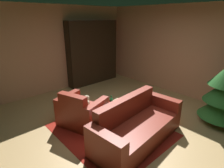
{
  "coord_description": "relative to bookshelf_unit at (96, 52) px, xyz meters",
  "views": [
    {
      "loc": [
        2.35,
        -2.52,
        2.31
      ],
      "look_at": [
        -0.46,
        0.02,
        0.91
      ],
      "focal_mm": 29.38,
      "sensor_mm": 36.0,
      "label": 1
    }
  ],
  "objects": [
    {
      "name": "wall_left",
      "position": [
        -0.24,
        -1.45,
        0.23
      ],
      "size": [
        0.06,
        5.46,
        2.66
      ],
      "primitive_type": "cube",
      "color": "tan",
      "rests_on": "ground"
    },
    {
      "name": "couch_red",
      "position": [
        3.29,
        -1.56,
        -0.81
      ],
      "size": [
        0.99,
        2.1,
        0.84
      ],
      "color": "maroon",
      "rests_on": "ground"
    },
    {
      "name": "armchair_red",
      "position": [
        2.11,
        -2.06,
        -0.8
      ],
      "size": [
        1.14,
        1.0,
        0.83
      ],
      "color": "maroon",
      "rests_on": "ground"
    },
    {
      "name": "area_rug",
      "position": [
        2.73,
        -1.73,
        -1.1
      ],
      "size": [
        2.31,
        1.98,
        0.01
      ],
      "primitive_type": "cube",
      "color": "maroon",
      "rests_on": "ground"
    },
    {
      "name": "wall_back",
      "position": [
        2.89,
        1.26,
        0.23
      ],
      "size": [
        6.34,
        0.06,
        2.66
      ],
      "primitive_type": "cube",
      "color": "tan",
      "rests_on": "ground"
    },
    {
      "name": "coffee_table",
      "position": [
        2.59,
        -1.76,
        -0.7
      ],
      "size": [
        0.67,
        0.67,
        0.45
      ],
      "color": "black",
      "rests_on": "ground"
    },
    {
      "name": "bookshelf_unit",
      "position": [
        0.0,
        0.0,
        0.0
      ],
      "size": [
        0.33,
        1.96,
        2.19
      ],
      "color": "black",
      "rests_on": "ground"
    },
    {
      "name": "book_stack_on_table",
      "position": [
        2.61,
        -1.72,
        -0.61
      ],
      "size": [
        0.22,
        0.19,
        0.1
      ],
      "color": "#A4847E",
      "rests_on": "coffee_table"
    },
    {
      "name": "ground_plane",
      "position": [
        2.89,
        -1.45,
        -1.1
      ],
      "size": [
        7.46,
        7.46,
        0.0
      ],
      "primitive_type": "plane",
      "color": "tan"
    },
    {
      "name": "bottle_on_table",
      "position": [
        2.57,
        -1.57,
        -0.55
      ],
      "size": [
        0.07,
        0.07,
        0.27
      ],
      "color": "#135F2C",
      "rests_on": "coffee_table"
    }
  ]
}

